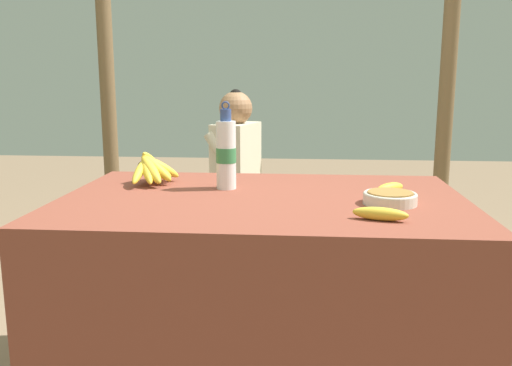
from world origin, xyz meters
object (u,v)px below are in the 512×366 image
at_px(banana_bunch_ripe, 153,168).
at_px(banana_bunch_green, 336,189).
at_px(water_bottle, 226,153).
at_px(seated_vendor, 229,165).
at_px(support_post_near, 107,85).
at_px(support_post_far, 447,85).
at_px(loose_banana_front, 380,214).
at_px(loose_banana_side, 390,188).
at_px(wooden_bench, 269,209).
at_px(serving_bowl, 390,197).

height_order(banana_bunch_ripe, banana_bunch_green, banana_bunch_ripe).
distance_m(water_bottle, seated_vendor, 1.29).
distance_m(banana_bunch_green, support_post_near, 1.71).
distance_m(banana_bunch_ripe, support_post_near, 1.77).
bearing_deg(support_post_far, loose_banana_front, -108.67).
xyz_separation_m(water_bottle, support_post_far, (1.22, 1.66, 0.23)).
relative_size(loose_banana_front, seated_vendor, 0.15).
xyz_separation_m(loose_banana_front, loose_banana_side, (0.09, 0.38, 0.00)).
xyz_separation_m(banana_bunch_ripe, water_bottle, (0.31, -0.08, 0.07)).
xyz_separation_m(wooden_bench, support_post_far, (1.13, 0.39, 0.76)).
relative_size(banana_bunch_ripe, seated_vendor, 0.25).
distance_m(loose_banana_side, banana_bunch_green, 1.35).
bearing_deg(loose_banana_side, water_bottle, 176.08).
bearing_deg(banana_bunch_green, seated_vendor, -178.31).
relative_size(banana_bunch_ripe, water_bottle, 0.85).
bearing_deg(water_bottle, support_post_far, 53.62).
bearing_deg(banana_bunch_ripe, support_post_far, 46.02).
distance_m(wooden_bench, support_post_far, 1.42).
xyz_separation_m(wooden_bench, banana_bunch_green, (0.41, 0.00, 0.14)).
distance_m(water_bottle, banana_bunch_green, 1.42).
distance_m(loose_banana_front, loose_banana_side, 0.39).
relative_size(wooden_bench, seated_vendor, 1.25).
height_order(water_bottle, loose_banana_front, water_bottle).
height_order(serving_bowl, loose_banana_side, serving_bowl).
distance_m(serving_bowl, banana_bunch_green, 1.51).
bearing_deg(serving_bowl, support_post_far, 71.04).
bearing_deg(banana_bunch_green, wooden_bench, -179.86).
xyz_separation_m(loose_banana_side, support_post_far, (0.62, 1.70, 0.34)).
bearing_deg(support_post_far, water_bottle, -126.38).
xyz_separation_m(serving_bowl, support_post_near, (-1.63, 1.87, 0.34)).
distance_m(serving_bowl, support_post_far, 2.01).
height_order(serving_bowl, support_post_far, support_post_far).
relative_size(water_bottle, wooden_bench, 0.24).
height_order(loose_banana_side, support_post_far, support_post_far).
bearing_deg(seated_vendor, loose_banana_side, 137.17).
xyz_separation_m(banana_bunch_ripe, serving_bowl, (0.89, -0.29, -0.04)).
relative_size(seated_vendor, support_post_far, 0.49).
bearing_deg(loose_banana_side, loose_banana_front, -102.98).
xyz_separation_m(water_bottle, loose_banana_side, (0.61, -0.04, -0.11)).
xyz_separation_m(loose_banana_front, support_post_near, (-1.57, 2.09, 0.34)).
bearing_deg(support_post_far, wooden_bench, -161.10).
distance_m(banana_bunch_ripe, banana_bunch_green, 1.48).
bearing_deg(loose_banana_side, serving_bowl, -98.90).
bearing_deg(serving_bowl, loose_banana_front, -106.10).
height_order(support_post_near, support_post_far, same).
xyz_separation_m(seated_vendor, banana_bunch_green, (0.66, 0.02, -0.14)).
relative_size(loose_banana_side, seated_vendor, 0.12).
bearing_deg(seated_vendor, loose_banana_front, 128.54).
bearing_deg(banana_bunch_ripe, loose_banana_front, -31.30).
height_order(banana_bunch_ripe, loose_banana_side, banana_bunch_ripe).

